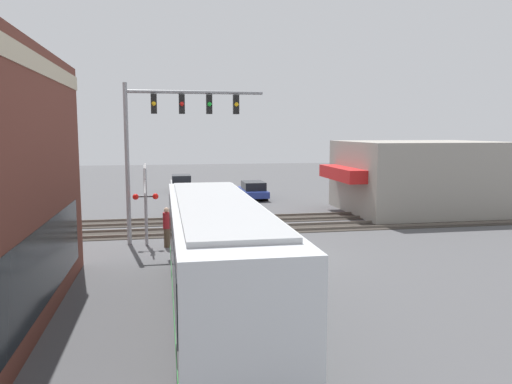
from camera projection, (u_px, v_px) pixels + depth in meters
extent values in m
plane|color=#4C4C4F|center=(269.00, 258.00, 20.97)|extent=(120.00, 120.00, 0.00)
cube|color=beige|center=(18.00, 56.00, 11.96)|extent=(14.62, 0.36, 0.50)
cube|color=black|center=(34.00, 274.00, 12.64)|extent=(12.12, 0.12, 2.20)
cube|color=gray|center=(419.00, 177.00, 32.90)|extent=(8.24, 9.64, 4.63)
cube|color=red|center=(342.00, 174.00, 31.90)|extent=(5.77, 1.20, 0.80)
cube|color=silver|center=(217.00, 252.00, 14.43)|extent=(12.29, 2.55, 2.78)
cube|color=black|center=(217.00, 238.00, 14.38)|extent=(12.05, 2.59, 1.17)
cube|color=#288438|center=(217.00, 293.00, 14.57)|extent=(12.05, 2.58, 0.24)
cube|color=#A5A8AA|center=(216.00, 203.00, 14.25)|extent=(10.45, 2.17, 0.12)
cylinder|color=black|center=(206.00, 262.00, 18.44)|extent=(1.00, 2.57, 1.00)
cylinder|color=black|center=(239.00, 364.00, 10.34)|extent=(1.00, 2.57, 1.00)
cylinder|color=gray|center=(127.00, 165.00, 23.05)|extent=(0.20, 0.20, 7.50)
cylinder|color=gray|center=(195.00, 92.00, 23.22)|extent=(0.16, 6.37, 0.16)
cube|color=black|center=(154.00, 104.00, 22.94)|extent=(0.30, 0.27, 0.90)
sphere|color=yellow|center=(154.00, 104.00, 22.78)|extent=(0.20, 0.20, 0.20)
cube|color=black|center=(182.00, 104.00, 23.17)|extent=(0.30, 0.27, 0.90)
sphere|color=red|center=(182.00, 104.00, 23.01)|extent=(0.20, 0.20, 0.20)
cube|color=black|center=(209.00, 104.00, 23.40)|extent=(0.30, 0.27, 0.90)
sphere|color=green|center=(209.00, 104.00, 23.24)|extent=(0.20, 0.20, 0.20)
cube|color=black|center=(236.00, 105.00, 23.63)|extent=(0.30, 0.27, 0.90)
sphere|color=yellow|center=(237.00, 104.00, 23.47)|extent=(0.20, 0.20, 0.20)
cylinder|color=gray|center=(146.00, 207.00, 23.11)|extent=(0.14, 0.14, 3.60)
cube|color=white|center=(145.00, 179.00, 22.95)|extent=(1.41, 0.06, 1.41)
cube|color=white|center=(145.00, 179.00, 22.95)|extent=(1.41, 0.06, 1.41)
cylinder|color=#38383A|center=(146.00, 196.00, 23.05)|extent=(0.08, 0.90, 0.08)
sphere|color=red|center=(155.00, 196.00, 23.08)|extent=(0.28, 0.28, 0.28)
sphere|color=red|center=(136.00, 197.00, 22.92)|extent=(0.28, 0.28, 0.28)
cube|color=#332D28|center=(246.00, 230.00, 26.82)|extent=(2.60, 60.00, 0.03)
cube|color=#6B6056|center=(248.00, 231.00, 26.11)|extent=(0.07, 60.00, 0.15)
cube|color=#6B6056|center=(244.00, 226.00, 27.51)|extent=(0.07, 60.00, 0.15)
cube|color=#332D28|center=(237.00, 220.00, 29.94)|extent=(2.60, 60.00, 0.03)
cube|color=#6B6056|center=(239.00, 221.00, 29.24)|extent=(0.07, 60.00, 0.15)
cube|color=#6B6056|center=(236.00, 217.00, 30.64)|extent=(0.07, 60.00, 0.15)
cube|color=#B7B7BC|center=(189.00, 208.00, 30.99)|extent=(4.26, 1.80, 0.54)
cube|color=black|center=(189.00, 199.00, 30.71)|extent=(2.34, 1.62, 0.65)
cylinder|color=black|center=(188.00, 208.00, 32.31)|extent=(0.64, 1.82, 0.64)
cylinder|color=black|center=(190.00, 215.00, 29.73)|extent=(0.64, 1.82, 0.64)
cube|color=navy|center=(253.00, 192.00, 39.37)|extent=(4.51, 1.80, 0.50)
cube|color=black|center=(253.00, 185.00, 39.08)|extent=(2.48, 1.62, 0.62)
cylinder|color=black|center=(250.00, 192.00, 40.75)|extent=(0.64, 1.82, 0.64)
cylinder|color=black|center=(256.00, 197.00, 38.03)|extent=(0.64, 1.82, 0.64)
cube|color=silver|center=(181.00, 185.00, 44.38)|extent=(4.28, 1.80, 0.54)
cube|color=black|center=(181.00, 179.00, 44.10)|extent=(2.35, 1.62, 0.65)
cylinder|color=black|center=(181.00, 186.00, 45.70)|extent=(0.64, 1.82, 0.64)
cylinder|color=black|center=(182.00, 189.00, 43.11)|extent=(0.64, 1.82, 0.64)
cylinder|color=black|center=(260.00, 263.00, 18.46)|extent=(0.28, 0.28, 0.88)
cylinder|color=#4C4C51|center=(260.00, 242.00, 18.36)|extent=(0.34, 0.34, 0.73)
sphere|color=tan|center=(260.00, 229.00, 18.30)|extent=(0.24, 0.24, 0.24)
cylinder|color=#473828|center=(167.00, 238.00, 22.86)|extent=(0.28, 0.28, 0.88)
cylinder|color=maroon|center=(167.00, 221.00, 22.76)|extent=(0.34, 0.34, 0.73)
sphere|color=tan|center=(166.00, 210.00, 22.70)|extent=(0.24, 0.24, 0.24)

